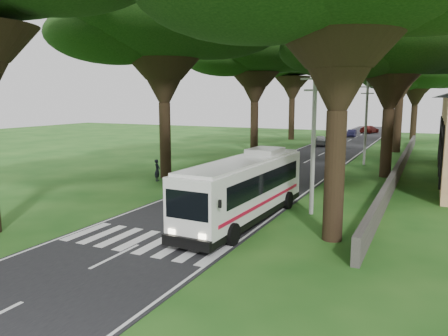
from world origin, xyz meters
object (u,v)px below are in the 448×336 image
at_px(pedestrian, 157,170).
at_px(coach_bus, 245,188).
at_px(pole_near, 313,139).
at_px(distant_car_b, 352,133).
at_px(distant_car_c, 369,129).
at_px(pole_far, 387,114).
at_px(pole_mid, 366,121).
at_px(distant_car_a, 321,140).

bearing_deg(pedestrian, coach_bus, -140.46).
relative_size(pole_near, coach_bus, 0.71).
xyz_separation_m(coach_bus, distant_car_b, (-3.50, 53.63, -1.15)).
bearing_deg(distant_car_c, pole_far, 121.52).
height_order(pole_near, pole_far, same).
xyz_separation_m(pole_near, distant_car_b, (-6.30, 50.73, -3.57)).
xyz_separation_m(pole_mid, coach_bus, (-2.80, -22.89, -2.41)).
bearing_deg(pole_far, distant_car_c, 103.39).
distance_m(distant_car_b, distant_car_c, 9.16).
relative_size(distant_car_b, pedestrian, 2.08).
bearing_deg(pole_far, pedestrian, -110.42).
bearing_deg(pedestrian, pole_near, -123.92).
distance_m(pole_mid, distant_car_a, 17.31).
bearing_deg(pole_mid, distant_car_b, 101.58).
xyz_separation_m(pole_far, distant_car_b, (-6.30, 10.73, -3.57)).
relative_size(pole_far, pedestrian, 4.70).
bearing_deg(pole_mid, coach_bus, -96.97).
height_order(pole_mid, pedestrian, pole_mid).
relative_size(coach_bus, distant_car_b, 3.17).
relative_size(pole_near, distant_car_c, 1.70).
xyz_separation_m(pole_near, distant_car_a, (-7.78, 35.08, -3.46)).
bearing_deg(distant_car_a, pedestrian, 67.65).
xyz_separation_m(pole_far, coach_bus, (-2.80, -42.89, -2.41)).
bearing_deg(distant_car_c, coach_bus, 109.87).
xyz_separation_m(distant_car_a, pedestrian, (-5.47, -30.66, 0.13)).
bearing_deg(pole_far, distant_car_a, -147.67).
relative_size(pole_near, distant_car_a, 1.97).
bearing_deg(coach_bus, pole_far, 88.29).
bearing_deg(distant_car_b, pole_far, -63.55).
height_order(coach_bus, distant_car_c, coach_bus).
height_order(distant_car_b, distant_car_c, distant_car_c).
xyz_separation_m(pole_near, distant_car_c, (-4.70, 59.75, -3.47)).
relative_size(coach_bus, pedestrian, 6.59).
bearing_deg(distant_car_a, distant_car_b, -107.63).
bearing_deg(pole_near, distant_car_c, 94.50).
height_order(pole_mid, pole_far, same).
relative_size(pole_mid, coach_bus, 0.71).
distance_m(pole_near, distant_car_b, 51.25).
xyz_separation_m(pole_far, distant_car_c, (-4.70, 19.75, -3.47)).
xyz_separation_m(pole_near, pole_mid, (0.00, 20.00, 0.00)).
xyz_separation_m(pole_mid, pedestrian, (-13.25, -15.58, -3.33)).
bearing_deg(coach_bus, pole_near, 47.98).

